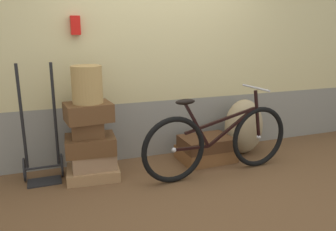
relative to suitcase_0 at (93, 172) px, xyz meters
The scene contains 13 objects.
ground 0.99m from the suitcase_0, 20.76° to the right, with size 10.12×5.20×0.06m, color brown.
station_building 1.68m from the suitcase_0, 27.88° to the left, with size 8.12×0.74×2.71m.
suitcase_0 is the anchor object (origin of this frame).
suitcase_1 0.14m from the suitcase_0, 42.56° to the left, with size 0.46×0.38×0.17m, color #937051.
suitcase_2 0.32m from the suitcase_0, 149.23° to the left, with size 0.52×0.40×0.18m, color brown.
suitcase_3 0.50m from the suitcase_0, behind, with size 0.33×0.24×0.17m, color brown.
suitcase_4 0.68m from the suitcase_0, 150.30° to the left, with size 0.47×0.36×0.19m, color brown.
suitcase_5 1.39m from the suitcase_0, ahead, with size 0.64×0.50×0.16m, color brown.
suitcase_6 1.39m from the suitcase_0, ahead, with size 0.61×0.44×0.15m, color #4C2D19.
wicker_basket 0.97m from the suitcase_0, 125.57° to the left, with size 0.31×0.31×0.39m, color #A8844C.
luggage_trolley 0.58m from the suitcase_0, 165.06° to the left, with size 0.40×0.35×1.26m.
burlap_sack 1.98m from the suitcase_0, ahead, with size 0.50×0.43×0.71m, color #9E8966.
bicycle 1.42m from the suitcase_0, 16.41° to the right, with size 1.81×0.46×0.96m.
Camera 1 is at (-1.37, -3.18, 1.58)m, focal length 36.35 mm.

